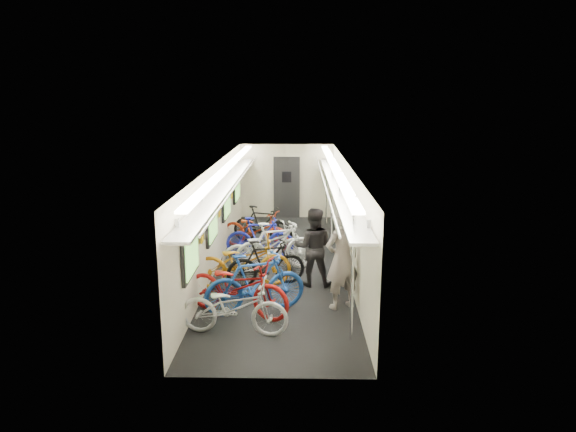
{
  "coord_description": "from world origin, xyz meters",
  "views": [
    {
      "loc": [
        0.39,
        -11.51,
        3.86
      ],
      "look_at": [
        0.14,
        0.18,
        1.15
      ],
      "focal_mm": 32.0,
      "sensor_mm": 36.0,
      "label": 1
    }
  ],
  "objects_px": {
    "backpack": "(360,230)",
    "passenger_mid": "(313,247)",
    "bicycle_0": "(234,307)",
    "bicycle_1": "(255,283)",
    "passenger_near": "(342,259)"
  },
  "relations": [
    {
      "from": "passenger_mid",
      "to": "bicycle_0",
      "type": "bearing_deg",
      "value": 63.69
    },
    {
      "from": "bicycle_0",
      "to": "backpack",
      "type": "xyz_separation_m",
      "value": [
        2.28,
        2.02,
        0.8
      ]
    },
    {
      "from": "bicycle_0",
      "to": "passenger_near",
      "type": "xyz_separation_m",
      "value": [
        1.87,
        1.15,
        0.47
      ]
    },
    {
      "from": "bicycle_0",
      "to": "bicycle_1",
      "type": "bearing_deg",
      "value": -10.55
    },
    {
      "from": "backpack",
      "to": "passenger_mid",
      "type": "bearing_deg",
      "value": 172.79
    },
    {
      "from": "bicycle_0",
      "to": "backpack",
      "type": "bearing_deg",
      "value": -41.78
    },
    {
      "from": "bicycle_0",
      "to": "bicycle_1",
      "type": "height_order",
      "value": "bicycle_1"
    },
    {
      "from": "passenger_mid",
      "to": "backpack",
      "type": "relative_size",
      "value": 4.36
    },
    {
      "from": "bicycle_0",
      "to": "passenger_near",
      "type": "bearing_deg",
      "value": -51.86
    },
    {
      "from": "bicycle_1",
      "to": "bicycle_0",
      "type": "bearing_deg",
      "value": 142.76
    },
    {
      "from": "passenger_near",
      "to": "passenger_mid",
      "type": "height_order",
      "value": "passenger_near"
    },
    {
      "from": "bicycle_1",
      "to": "passenger_mid",
      "type": "height_order",
      "value": "passenger_mid"
    },
    {
      "from": "bicycle_0",
      "to": "passenger_mid",
      "type": "bearing_deg",
      "value": -23.64
    },
    {
      "from": "bicycle_1",
      "to": "passenger_mid",
      "type": "relative_size",
      "value": 1.14
    },
    {
      "from": "passenger_mid",
      "to": "bicycle_1",
      "type": "bearing_deg",
      "value": 56.97
    }
  ]
}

